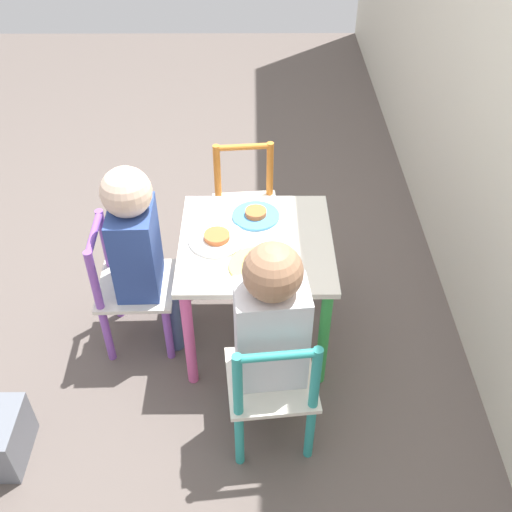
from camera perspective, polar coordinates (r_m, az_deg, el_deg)
The scene contains 10 objects.
ground_plane at distance 2.27m, azimuth 0.00°, elevation -7.23°, with size 6.00×6.00×0.00m, color #5B514C.
kids_table at distance 2.01m, azimuth 0.00°, elevation -0.23°, with size 0.50×0.50×0.45m.
chair_purple at distance 2.13m, azimuth -11.91°, elevation -3.00°, with size 0.27×0.27×0.50m.
chair_teal at distance 1.81m, azimuth 1.53°, elevation -12.45°, with size 0.29×0.29×0.50m.
chair_orange at distance 2.43m, azimuth -0.98°, elevation 4.36°, with size 0.28×0.28×0.50m.
child_front at distance 2.00m, azimuth -10.95°, elevation 0.95°, with size 0.20×0.22×0.73m.
child_right at distance 1.69m, azimuth 1.39°, elevation -6.81°, with size 0.22×0.21×0.75m.
plate_front at distance 1.96m, azimuth -3.74°, elevation 1.66°, with size 0.19×0.19×0.03m.
plate_right at distance 1.86m, azimuth 0.02°, elevation -0.83°, with size 0.17×0.17×0.03m.
plate_left at distance 2.06m, azimuth -0.02°, elevation 3.93°, with size 0.16×0.16×0.03m.
Camera 1 is at (1.51, -0.01, 1.70)m, focal length 42.00 mm.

